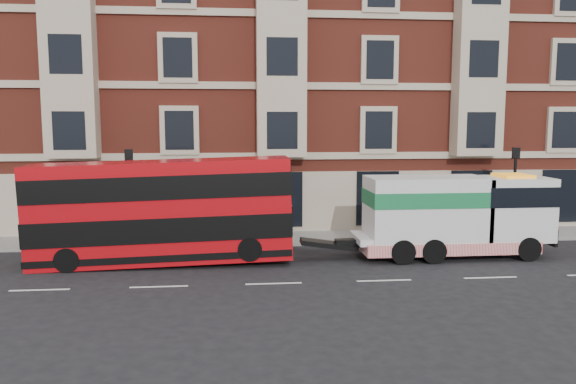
# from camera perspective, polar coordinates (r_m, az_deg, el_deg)

# --- Properties ---
(ground) EXTENTS (120.00, 120.00, 0.00)m
(ground) POSITION_cam_1_polar(r_m,az_deg,el_deg) (20.13, -1.47, -9.29)
(ground) COLOR black
(ground) RESTS_ON ground
(sidewalk) EXTENTS (90.00, 3.00, 0.15)m
(sidewalk) POSITION_cam_1_polar(r_m,az_deg,el_deg) (27.38, -2.59, -4.75)
(sidewalk) COLOR slate
(sidewalk) RESTS_ON ground
(victorian_terrace) EXTENTS (45.00, 12.00, 20.40)m
(victorian_terrace) POSITION_cam_1_polar(r_m,az_deg,el_deg) (34.61, -2.49, 14.33)
(victorian_terrace) COLOR maroon
(victorian_terrace) RESTS_ON ground
(lamp_post_west) EXTENTS (0.35, 0.15, 4.35)m
(lamp_post_west) POSITION_cam_1_polar(r_m,az_deg,el_deg) (26.06, -15.76, 0.19)
(lamp_post_west) COLOR black
(lamp_post_west) RESTS_ON sidewalk
(lamp_post_east) EXTENTS (0.35, 0.15, 4.35)m
(lamp_post_east) POSITION_cam_1_polar(r_m,az_deg,el_deg) (28.92, 22.01, 0.60)
(lamp_post_east) COLOR black
(lamp_post_east) RESTS_ON sidewalk
(double_decker_bus) EXTENTS (10.28, 2.36, 4.16)m
(double_decker_bus) POSITION_cam_1_polar(r_m,az_deg,el_deg) (23.04, -12.69, -1.77)
(double_decker_bus) COLOR #B00910
(double_decker_bus) RESTS_ON ground
(tow_truck) EXTENTS (8.23, 2.43, 3.43)m
(tow_truck) POSITION_cam_1_polar(r_m,az_deg,el_deg) (24.68, 16.34, -2.21)
(tow_truck) COLOR silver
(tow_truck) RESTS_ON ground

